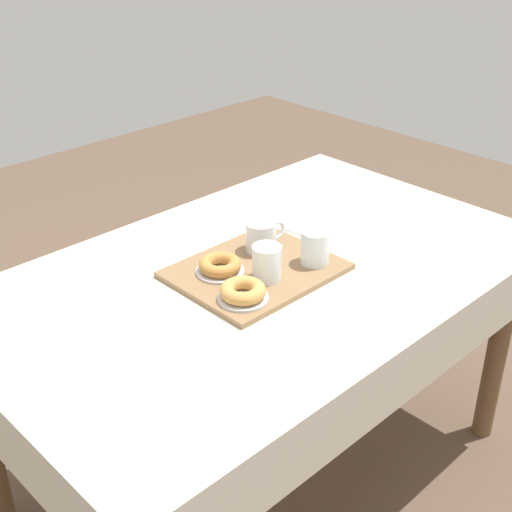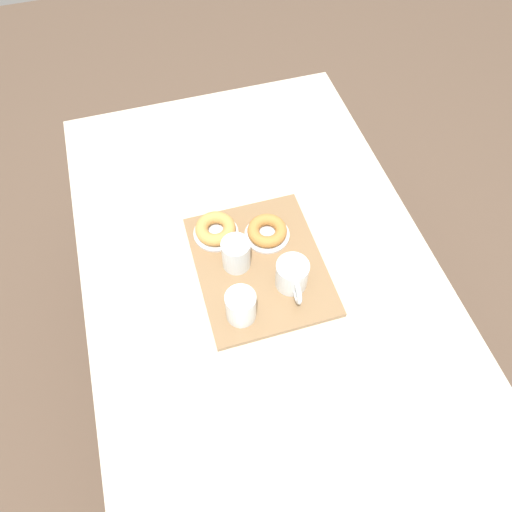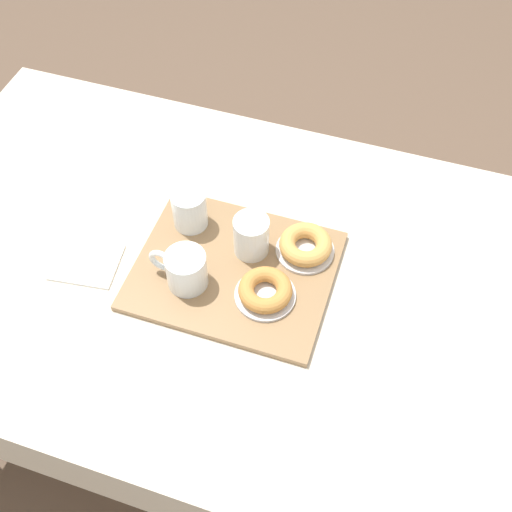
# 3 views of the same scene
# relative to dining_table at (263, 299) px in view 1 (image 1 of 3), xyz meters

# --- Properties ---
(ground_plane) EXTENTS (6.00, 6.00, 0.00)m
(ground_plane) POSITION_rel_dining_table_xyz_m (0.00, 0.00, -0.65)
(ground_plane) COLOR brown
(dining_table) EXTENTS (1.52, 0.94, 0.74)m
(dining_table) POSITION_rel_dining_table_xyz_m (0.00, 0.00, 0.00)
(dining_table) COLOR beige
(dining_table) RESTS_ON ground
(serving_tray) EXTENTS (0.41, 0.33, 0.02)m
(serving_tray) POSITION_rel_dining_table_xyz_m (-0.03, -0.00, 0.10)
(serving_tray) COLOR olive
(serving_tray) RESTS_ON dining_table
(tea_mug_left) EXTENTS (0.13, 0.08, 0.08)m
(tea_mug_left) POSITION_rel_dining_table_xyz_m (0.05, 0.06, 0.15)
(tea_mug_left) COLOR white
(tea_mug_left) RESTS_ON serving_tray
(water_glass_near) EXTENTS (0.08, 0.08, 0.09)m
(water_glass_near) POSITION_rel_dining_table_xyz_m (0.10, -0.09, 0.15)
(water_glass_near) COLOR white
(water_glass_near) RESTS_ON serving_tray
(water_glass_far) EXTENTS (0.08, 0.08, 0.09)m
(water_glass_far) POSITION_rel_dining_table_xyz_m (-0.04, -0.06, 0.15)
(water_glass_far) COLOR white
(water_glass_far) RESTS_ON serving_tray
(donut_plate_left) EXTENTS (0.12, 0.12, 0.01)m
(donut_plate_left) POSITION_rel_dining_table_xyz_m (-0.11, 0.05, 0.11)
(donut_plate_left) COLOR silver
(donut_plate_left) RESTS_ON serving_tray
(sugar_donut_left) EXTENTS (0.11, 0.11, 0.03)m
(sugar_donut_left) POSITION_rel_dining_table_xyz_m (-0.11, 0.05, 0.13)
(sugar_donut_left) COLOR #BC7F3D
(sugar_donut_left) RESTS_ON donut_plate_left
(donut_plate_right) EXTENTS (0.12, 0.12, 0.01)m
(donut_plate_right) POSITION_rel_dining_table_xyz_m (-0.16, -0.09, 0.11)
(donut_plate_right) COLOR silver
(donut_plate_right) RESTS_ON serving_tray
(sugar_donut_right) EXTENTS (0.11, 0.11, 0.03)m
(sugar_donut_right) POSITION_rel_dining_table_xyz_m (-0.16, -0.09, 0.13)
(sugar_donut_right) COLOR tan
(sugar_donut_right) RESTS_ON donut_plate_right
(paper_napkin) EXTENTS (0.15, 0.13, 0.01)m
(paper_napkin) POSITION_rel_dining_table_xyz_m (0.28, 0.08, 0.10)
(paper_napkin) COLOR white
(paper_napkin) RESTS_ON dining_table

